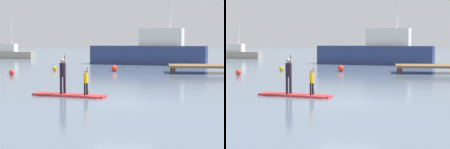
% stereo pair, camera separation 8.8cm
% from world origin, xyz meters
% --- Properties ---
extents(ground_plane, '(240.00, 240.00, 0.00)m').
position_xyz_m(ground_plane, '(0.00, 0.00, 0.00)').
color(ground_plane, slate).
extents(paddleboard_near, '(3.60, 1.65, 0.10)m').
position_xyz_m(paddleboard_near, '(-2.59, 1.67, 0.05)').
color(paddleboard_near, red).
rests_on(paddleboard_near, ground).
extents(paddler_adult, '(0.36, 0.51, 1.81)m').
position_xyz_m(paddler_adult, '(-2.91, 1.76, 1.05)').
color(paddler_adult, black).
rests_on(paddler_adult, paddleboard_near).
extents(paddler_child_solo, '(0.25, 0.39, 1.25)m').
position_xyz_m(paddler_child_solo, '(-1.77, 1.46, 0.75)').
color(paddler_child_solo, black).
rests_on(paddler_child_solo, paddleboard_near).
extents(fishing_boat_white_large, '(12.71, 5.39, 11.61)m').
position_xyz_m(fishing_boat_white_large, '(1.00, 27.41, 1.38)').
color(fishing_boat_white_large, navy).
rests_on(fishing_boat_white_large, ground).
extents(motor_boat_small_navy, '(6.47, 2.58, 5.58)m').
position_xyz_m(motor_boat_small_navy, '(-18.93, 40.19, 0.75)').
color(motor_boat_small_navy, '#9E9384').
rests_on(motor_boat_small_navy, ground).
extents(mooring_buoy_near, '(0.42, 0.42, 0.42)m').
position_xyz_m(mooring_buoy_near, '(-9.20, 12.53, 0.21)').
color(mooring_buoy_near, red).
rests_on(mooring_buoy_near, ground).
extents(mooring_buoy_mid, '(0.39, 0.39, 0.39)m').
position_xyz_m(mooring_buoy_mid, '(-7.10, 17.25, 0.19)').
color(mooring_buoy_mid, orange).
rests_on(mooring_buoy_mid, ground).
extents(mooring_buoy_far, '(0.53, 0.53, 0.53)m').
position_xyz_m(mooring_buoy_far, '(-1.95, 16.87, 0.26)').
color(mooring_buoy_far, red).
rests_on(mooring_buoy_far, ground).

